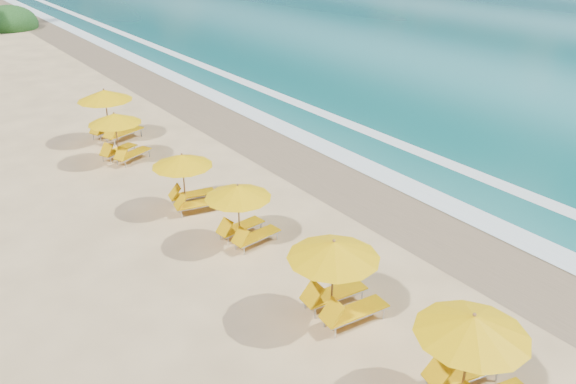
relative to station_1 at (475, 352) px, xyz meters
name	(u,v)px	position (x,y,z in m)	size (l,w,h in m)	color
ground	(288,224)	(1.48, 8.63, -1.33)	(160.00, 160.00, 0.00)	#D9B87F
wet_sand	(375,194)	(5.48, 8.63, -1.32)	(4.00, 160.00, 0.01)	#887051
surf_foam	(425,176)	(8.18, 8.63, -1.30)	(4.00, 160.00, 0.01)	white
station_1	(475,352)	(0.00, 0.00, 0.00)	(2.88, 2.77, 2.37)	olive
station_2	(339,273)	(-0.38, 3.86, -0.01)	(2.67, 2.51, 2.35)	olive
station_3	(243,209)	(-0.35, 8.49, -0.16)	(2.42, 2.28, 2.09)	olive
station_4	(188,177)	(-0.64, 11.62, -0.14)	(2.58, 2.48, 2.12)	olive
station_5	(120,133)	(-0.93, 17.26, -0.10)	(2.86, 2.83, 2.19)	olive
station_6	(110,111)	(-0.32, 19.98, 0.06)	(3.17, 3.11, 2.47)	olive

